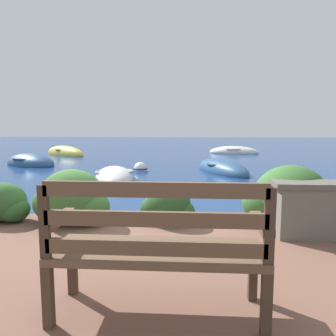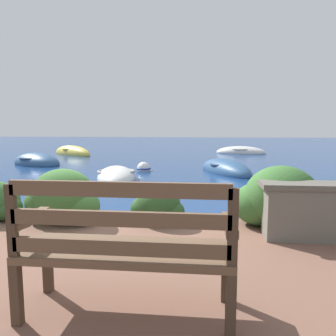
{
  "view_description": "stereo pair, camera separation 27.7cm",
  "coord_description": "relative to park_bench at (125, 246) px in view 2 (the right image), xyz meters",
  "views": [
    {
      "loc": [
        0.68,
        -4.42,
        1.46
      ],
      "look_at": [
        0.15,
        3.35,
        0.47
      ],
      "focal_mm": 35.0,
      "sensor_mm": 36.0,
      "label": 1
    },
    {
      "loc": [
        0.95,
        -4.39,
        1.46
      ],
      "look_at": [
        0.15,
        3.35,
        0.47
      ],
      "focal_mm": 35.0,
      "sensor_mm": 36.0,
      "label": 2
    }
  ],
  "objects": [
    {
      "name": "ground_plane",
      "position": [
        -0.47,
        2.42,
        -0.7
      ],
      "size": [
        80.0,
        80.0,
        0.0
      ],
      "color": "navy"
    },
    {
      "name": "park_bench",
      "position": [
        0.0,
        0.0,
        0.0
      ],
      "size": [
        1.39,
        0.48,
        0.93
      ],
      "rotation": [
        0.0,
        0.0,
        0.02
      ],
      "color": "#433123",
      "rests_on": "patio_terrace"
    },
    {
      "name": "hedge_clump_centre",
      "position": [
        -1.31,
        2.02,
        -0.18
      ],
      "size": [
        1.03,
        0.74,
        0.7
      ],
      "color": "#38662D",
      "rests_on": "patio_terrace"
    },
    {
      "name": "hedge_clump_right",
      "position": [
        -0.08,
        2.12,
        -0.27
      ],
      "size": [
        0.72,
        0.52,
        0.49
      ],
      "color": "#284C23",
      "rests_on": "patio_terrace"
    },
    {
      "name": "hedge_clump_far_right",
      "position": [
        1.45,
        2.1,
        -0.15
      ],
      "size": [
        1.13,
        0.81,
        0.77
      ],
      "color": "#38662D",
      "rests_on": "patio_terrace"
    },
    {
      "name": "rowboat_nearest",
      "position": [
        -1.88,
        6.82,
        -0.65
      ],
      "size": [
        1.54,
        2.39,
        0.63
      ],
      "rotation": [
        0.0,
        0.0,
        4.96
      ],
      "color": "silver",
      "rests_on": "ground_plane"
    },
    {
      "name": "rowboat_mid",
      "position": [
        1.24,
        8.53,
        -0.64
      ],
      "size": [
        2.0,
        2.98,
        0.75
      ],
      "rotation": [
        0.0,
        0.0,
        5.12
      ],
      "color": "#2D517A",
      "rests_on": "ground_plane"
    },
    {
      "name": "rowboat_far",
      "position": [
        -5.84,
        9.95,
        -0.63
      ],
      "size": [
        2.67,
        2.26,
        0.79
      ],
      "rotation": [
        0.0,
        0.0,
        2.61
      ],
      "color": "#2D517A",
      "rests_on": "ground_plane"
    },
    {
      "name": "rowboat_outer",
      "position": [
        -6.24,
        14.43,
        -0.63
      ],
      "size": [
        3.03,
        2.74,
        0.83
      ],
      "rotation": [
        0.0,
        0.0,
        2.45
      ],
      "color": "#DBC64C",
      "rests_on": "ground_plane"
    },
    {
      "name": "rowboat_distant",
      "position": [
        2.58,
        15.97,
        -0.64
      ],
      "size": [
        2.83,
        1.75,
        0.71
      ],
      "rotation": [
        0.0,
        0.0,
        2.92
      ],
      "color": "silver",
      "rests_on": "ground_plane"
    },
    {
      "name": "mooring_buoy",
      "position": [
        -1.43,
        8.61,
        -0.63
      ],
      "size": [
        0.49,
        0.49,
        0.44
      ],
      "color": "white",
      "rests_on": "ground_plane"
    }
  ]
}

